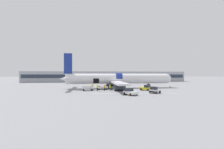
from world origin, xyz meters
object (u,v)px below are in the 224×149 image
baggage_tug_mid (130,92)px  baggage_cart_queued (88,88)px  baggage_tug_lead (145,88)px  baggage_tug_rear (155,90)px  suitcase_on_tarmac_upright (112,89)px  baggage_cart_loading (103,88)px  ground_crew_loader_b (97,88)px  ground_crew_loader_a (118,86)px  airplane (117,79)px  ground_crew_supervisor (110,87)px  ground_crew_driver (104,87)px  ground_crew_helper (92,87)px

baggage_tug_mid → baggage_cart_queued: baggage_tug_mid is taller
baggage_tug_lead → baggage_tug_rear: (0.06, -5.48, 0.02)m
suitcase_on_tarmac_upright → baggage_cart_loading: bearing=147.9°
baggage_tug_rear → ground_crew_loader_b: 14.22m
ground_crew_loader_a → baggage_tug_mid: bearing=-86.2°
baggage_cart_loading → suitcase_on_tarmac_upright: bearing=-32.1°
baggage_cart_loading → ground_crew_loader_b: size_ratio=2.32×
ground_crew_loader_a → ground_crew_loader_b: size_ratio=0.99×
baggage_cart_loading → baggage_tug_rear: bearing=-37.6°
airplane → ground_crew_supervisor: 7.11m
ground_crew_driver → baggage_tug_rear: bearing=-29.5°
airplane → ground_crew_loader_b: 9.51m
airplane → baggage_tug_rear: 14.46m
ground_crew_loader_b → baggage_cart_loading: bearing=62.5°
airplane → baggage_tug_mid: airplane is taller
baggage_tug_rear → ground_crew_driver: size_ratio=1.83×
ground_crew_supervisor → suitcase_on_tarmac_upright: ground_crew_supervisor is taller
baggage_tug_mid → ground_crew_supervisor: size_ratio=2.17×
ground_crew_driver → airplane: bearing=55.1°
baggage_tug_lead → ground_crew_loader_b: size_ratio=1.77×
baggage_tug_mid → baggage_tug_rear: (6.34, 2.03, 0.02)m
ground_crew_loader_a → baggage_tug_rear: bearing=-49.7°
baggage_cart_loading → baggage_tug_mid: bearing=-64.9°
airplane → baggage_tug_rear: airplane is taller
baggage_tug_mid → ground_crew_supervisor: (-3.20, 8.51, 0.19)m
ground_crew_loader_b → ground_crew_driver: size_ratio=1.04×
baggage_cart_queued → ground_crew_helper: ground_crew_helper is taller
ground_crew_loader_b → suitcase_on_tarmac_upright: 4.29m
baggage_tug_rear → baggage_tug_mid: bearing=-162.3°
baggage_tug_rear → ground_crew_driver: (-11.09, 6.27, 0.22)m
baggage_tug_mid → ground_crew_loader_a: bearing=93.8°
baggage_tug_mid → suitcase_on_tarmac_upright: 9.67m
baggage_tug_lead → baggage_tug_rear: bearing=-89.4°
ground_crew_loader_a → ground_crew_loader_b: (-5.95, -2.47, 0.01)m
baggage_tug_rear → ground_crew_loader_a: size_ratio=1.78×
ground_crew_loader_a → ground_crew_driver: ground_crew_loader_a is taller
ground_crew_loader_b → ground_crew_loader_a: bearing=22.6°
baggage_cart_queued → baggage_tug_rear: bearing=-24.6°
baggage_tug_mid → baggage_cart_loading: bearing=115.1°
ground_crew_loader_a → suitcase_on_tarmac_upright: bearing=-152.4°
ground_crew_driver → ground_crew_loader_a: bearing=26.5°
baggage_tug_rear → suitcase_on_tarmac_upright: (-8.98, 7.27, -0.34)m
airplane → ground_crew_driver: (-4.45, -6.39, -1.95)m
baggage_cart_queued → ground_crew_supervisor: size_ratio=2.55×
ground_crew_loader_a → baggage_tug_lead: bearing=-22.0°
baggage_tug_rear → ground_crew_loader_a: ground_crew_loader_a is taller
baggage_cart_queued → ground_crew_supervisor: (5.87, -0.56, 0.23)m
baggage_tug_mid → ground_crew_loader_a: size_ratio=1.99×
ground_crew_loader_a → ground_crew_loader_b: 6.44m
baggage_cart_queued → ground_crew_loader_a: size_ratio=2.33×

